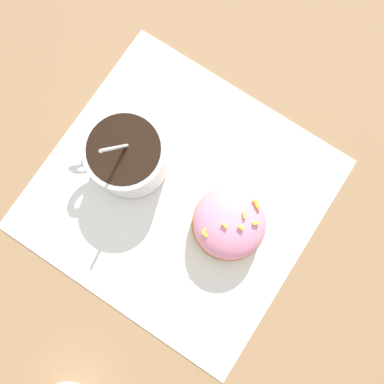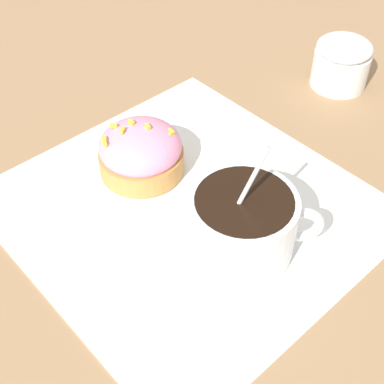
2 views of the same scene
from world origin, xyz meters
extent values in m
plane|color=#93704C|center=(0.00, 0.00, 0.00)|extent=(3.00, 3.00, 0.00)
cube|color=white|center=(0.00, 0.00, 0.00)|extent=(0.33, 0.32, 0.00)
cylinder|color=white|center=(0.07, 0.00, 0.03)|extent=(0.09, 0.09, 0.06)
cylinder|color=black|center=(0.07, 0.00, 0.06)|extent=(0.08, 0.08, 0.01)
torus|color=white|center=(0.11, 0.04, 0.04)|extent=(0.03, 0.03, 0.04)
ellipsoid|color=silver|center=(0.08, 0.03, 0.01)|extent=(0.02, 0.03, 0.01)
cylinder|color=silver|center=(0.07, -0.01, 0.06)|extent=(0.01, 0.06, 0.10)
cylinder|color=#C18442|center=(-0.07, 0.00, 0.01)|extent=(0.09, 0.09, 0.02)
ellipsoid|color=pink|center=(-0.07, 0.00, 0.03)|extent=(0.08, 0.08, 0.04)
cube|color=yellow|center=(-0.05, 0.03, 0.05)|extent=(0.01, 0.00, 0.00)
cube|color=yellow|center=(-0.05, 0.02, 0.05)|extent=(0.00, 0.01, 0.00)
cube|color=yellow|center=(-0.09, -0.01, 0.05)|extent=(0.01, 0.01, 0.00)
cube|color=yellow|center=(-0.08, -0.03, 0.05)|extent=(0.01, 0.01, 0.00)
cube|color=yellow|center=(-0.09, -0.03, 0.05)|extent=(0.01, 0.01, 0.00)
cube|color=yellow|center=(-0.07, 0.01, 0.06)|extent=(0.01, 0.00, 0.00)
cube|color=yellow|center=(-0.08, -0.01, 0.06)|extent=(0.01, 0.01, 0.00)
cube|color=yellow|center=(-0.08, 0.00, 0.06)|extent=(0.01, 0.00, 0.00)
camera|label=1|loc=(-0.05, 0.05, 0.46)|focal=35.00mm
camera|label=2|loc=(0.27, -0.24, 0.38)|focal=50.00mm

